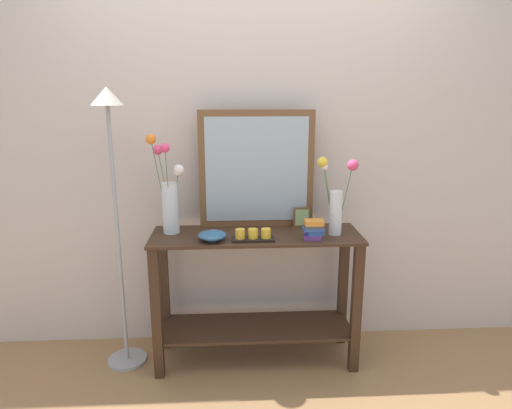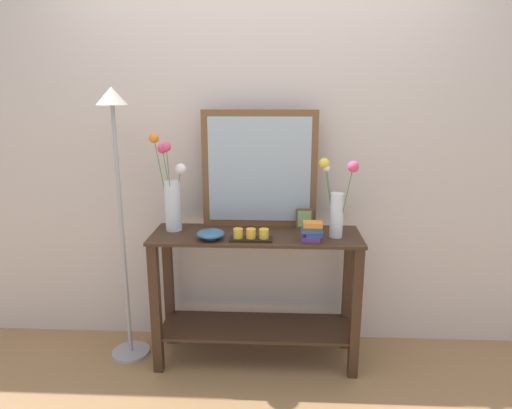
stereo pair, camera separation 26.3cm
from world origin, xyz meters
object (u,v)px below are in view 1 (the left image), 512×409
object	(u,v)px
picture_frame_small	(302,217)
mirror_leaning	(257,169)
candle_tray	(253,235)
book_stack	(314,229)
decorative_bowl	(212,235)
tall_vase_left	(169,196)
vase_right	(336,200)
console_table	(256,285)
floor_lamp	(114,185)

from	to	relation	value
picture_frame_small	mirror_leaning	bearing A→B (deg)	171.28
candle_tray	book_stack	size ratio (longest dim) A/B	1.98
decorative_bowl	tall_vase_left	bearing A→B (deg)	147.59
vase_right	book_stack	xyz separation A→B (m)	(-0.14, -0.09, -0.15)
console_table	mirror_leaning	bearing A→B (deg)	85.56
candle_tray	floor_lamp	xyz separation A→B (m)	(-0.79, 0.12, 0.28)
mirror_leaning	floor_lamp	distance (m)	0.85
console_table	book_stack	xyz separation A→B (m)	(0.32, -0.12, 0.39)
floor_lamp	vase_right	bearing A→B (deg)	-1.58
mirror_leaning	vase_right	size ratio (longest dim) A/B	1.58
mirror_leaning	picture_frame_small	distance (m)	0.41
candle_tray	decorative_bowl	distance (m)	0.23
mirror_leaning	candle_tray	world-z (taller)	mirror_leaning
console_table	decorative_bowl	xyz separation A→B (m)	(-0.26, -0.11, 0.36)
vase_right	picture_frame_small	distance (m)	0.27
mirror_leaning	vase_right	xyz separation A→B (m)	(0.45, -0.20, -0.15)
console_table	vase_right	size ratio (longest dim) A/B	2.73
book_stack	console_table	bearing A→B (deg)	160.41
console_table	tall_vase_left	bearing A→B (deg)	173.88
console_table	decorative_bowl	world-z (taller)	decorative_bowl
decorative_bowl	mirror_leaning	bearing A→B (deg)	45.92
vase_right	tall_vase_left	bearing A→B (deg)	175.21
vase_right	console_table	bearing A→B (deg)	176.67
console_table	decorative_bowl	bearing A→B (deg)	-157.13
decorative_bowl	floor_lamp	bearing A→B (deg)	168.31
mirror_leaning	decorative_bowl	bearing A→B (deg)	-134.08
book_stack	floor_lamp	size ratio (longest dim) A/B	0.07
candle_tray	tall_vase_left	bearing A→B (deg)	160.85
candle_tray	decorative_bowl	xyz separation A→B (m)	(-0.23, 0.01, 0.00)
vase_right	candle_tray	xyz separation A→B (m)	(-0.49, -0.09, -0.18)
picture_frame_small	candle_tray	bearing A→B (deg)	-142.73
tall_vase_left	floor_lamp	xyz separation A→B (m)	(-0.30, -0.05, 0.08)
mirror_leaning	floor_lamp	world-z (taller)	floor_lamp
console_table	book_stack	world-z (taller)	book_stack
tall_vase_left	decorative_bowl	bearing A→B (deg)	-32.41
tall_vase_left	picture_frame_small	size ratio (longest dim) A/B	4.70
picture_frame_small	decorative_bowl	world-z (taller)	picture_frame_small
candle_tray	decorative_bowl	world-z (taller)	candle_tray
mirror_leaning	candle_tray	xyz separation A→B (m)	(-0.04, -0.28, -0.33)
vase_right	decorative_bowl	bearing A→B (deg)	-173.63
vase_right	candle_tray	world-z (taller)	vase_right
console_table	candle_tray	distance (m)	0.38
candle_tray	picture_frame_small	bearing A→B (deg)	37.27
candle_tray	picture_frame_small	xyz separation A→B (m)	(0.32, 0.24, 0.04)
tall_vase_left	vase_right	world-z (taller)	tall_vase_left
mirror_leaning	picture_frame_small	size ratio (longest dim) A/B	5.72
mirror_leaning	vase_right	world-z (taller)	mirror_leaning
tall_vase_left	vase_right	xyz separation A→B (m)	(0.98, -0.08, -0.02)
mirror_leaning	book_stack	xyz separation A→B (m)	(0.31, -0.29, -0.30)
console_table	candle_tray	bearing A→B (deg)	-101.47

